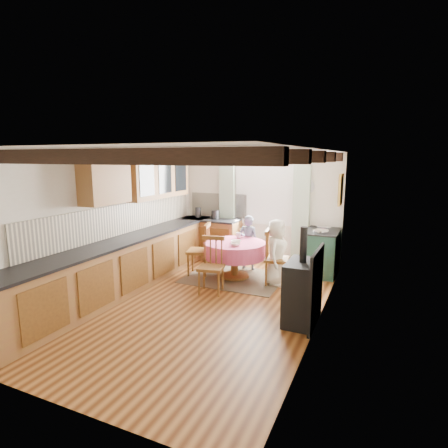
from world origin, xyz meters
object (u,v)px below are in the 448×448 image
at_px(child_far, 248,243).
at_px(cup, 238,235).
at_px(chair_near, 211,266).
at_px(chair_right, 277,257).
at_px(chair_left, 199,249).
at_px(cast_iron_stove, 302,276).
at_px(dining_table, 235,260).
at_px(child_right, 276,252).
at_px(aga_range, 321,251).

distance_m(child_far, cup, 0.32).
xyz_separation_m(chair_near, chair_right, (0.90, 0.89, 0.02)).
height_order(chair_left, cast_iron_stove, cast_iron_stove).
relative_size(cast_iron_stove, cup, 12.79).
xyz_separation_m(chair_right, cast_iron_stove, (0.75, -1.39, 0.18)).
xyz_separation_m(child_far, cup, (-0.13, -0.22, 0.19)).
relative_size(chair_left, chair_right, 1.02).
bearing_deg(dining_table, chair_near, -94.93).
xyz_separation_m(child_right, cup, (-0.90, 0.40, 0.16)).
relative_size(chair_right, cast_iron_stove, 0.74).
xyz_separation_m(chair_right, child_right, (-0.01, -0.01, 0.10)).
bearing_deg(child_far, dining_table, 85.63).
distance_m(chair_right, child_right, 0.10).
relative_size(chair_right, child_right, 0.84).
height_order(chair_right, child_far, child_far).
bearing_deg(cast_iron_stove, chair_left, 150.71).
bearing_deg(aga_range, cast_iron_stove, -87.34).
bearing_deg(aga_range, child_right, -123.35).
relative_size(child_far, cup, 10.62).
xyz_separation_m(chair_left, child_right, (1.56, 0.07, 0.09)).
bearing_deg(child_right, chair_near, 133.12).
relative_size(aga_range, cast_iron_stove, 0.71).
height_order(dining_table, child_far, child_far).
distance_m(dining_table, chair_left, 0.76).
distance_m(dining_table, chair_near, 0.89).
height_order(cast_iron_stove, child_right, cast_iron_stove).
distance_m(chair_left, child_far, 1.06).
height_order(dining_table, cup, cup).
bearing_deg(cast_iron_stove, child_far, 127.42).
relative_size(aga_range, child_far, 0.85).
height_order(aga_range, cast_iron_stove, cast_iron_stove).
bearing_deg(cup, chair_left, -143.80).
height_order(child_far, cup, child_far).
xyz_separation_m(chair_near, chair_left, (-0.67, 0.80, 0.03)).
height_order(chair_near, chair_right, chair_right).
relative_size(dining_table, chair_near, 1.21).
bearing_deg(cast_iron_stove, child_right, 118.93).
distance_m(chair_left, cup, 0.85).
bearing_deg(child_far, cup, 59.14).
bearing_deg(child_far, chair_right, 141.60).
bearing_deg(aga_range, cup, -159.40).
bearing_deg(chair_near, chair_right, 32.64).
distance_m(chair_left, child_right, 1.56).
bearing_deg(chair_near, cast_iron_stove, -28.72).
relative_size(child_far, child_right, 0.94).
bearing_deg(chair_right, cup, 57.97).
height_order(chair_near, cup, chair_near).
distance_m(dining_table, child_right, 0.86).
xyz_separation_m(chair_left, child_far, (0.79, 0.70, 0.05)).
bearing_deg(chair_near, aga_range, 38.46).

